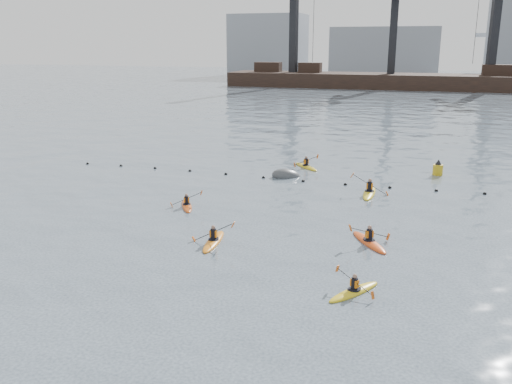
{
  "coord_description": "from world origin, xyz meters",
  "views": [
    {
      "loc": [
        9.3,
        -14.18,
        9.46
      ],
      "look_at": [
        1.81,
        8.9,
        2.8
      ],
      "focal_mm": 38.0,
      "sensor_mm": 36.0,
      "label": 1
    }
  ],
  "objects_px": {
    "mooring_buoy": "(287,177)",
    "kayaker_2": "(187,205)",
    "kayaker_4": "(369,241)",
    "kayaker_0": "(214,241)",
    "nav_buoy": "(438,170)",
    "kayaker_1": "(354,291)",
    "kayaker_3": "(369,192)",
    "kayaker_5": "(306,166)"
  },
  "relations": [
    {
      "from": "kayaker_0",
      "to": "kayaker_5",
      "type": "distance_m",
      "value": 17.83
    },
    {
      "from": "kayaker_0",
      "to": "nav_buoy",
      "type": "relative_size",
      "value": 2.4
    },
    {
      "from": "kayaker_1",
      "to": "kayaker_3",
      "type": "relative_size",
      "value": 0.74
    },
    {
      "from": "kayaker_5",
      "to": "kayaker_1",
      "type": "bearing_deg",
      "value": -114.71
    },
    {
      "from": "kayaker_3",
      "to": "mooring_buoy",
      "type": "bearing_deg",
      "value": 154.38
    },
    {
      "from": "kayaker_3",
      "to": "kayaker_5",
      "type": "relative_size",
      "value": 1.29
    },
    {
      "from": "kayaker_3",
      "to": "nav_buoy",
      "type": "bearing_deg",
      "value": 57.72
    },
    {
      "from": "kayaker_3",
      "to": "kayaker_1",
      "type": "bearing_deg",
      "value": -86.57
    },
    {
      "from": "kayaker_0",
      "to": "kayaker_3",
      "type": "xyz_separation_m",
      "value": [
        6.26,
        11.45,
        0.01
      ]
    },
    {
      "from": "kayaker_2",
      "to": "mooring_buoy",
      "type": "relative_size",
      "value": 1.19
    },
    {
      "from": "kayaker_0",
      "to": "kayaker_5",
      "type": "xyz_separation_m",
      "value": [
        0.59,
        17.82,
        0.0
      ]
    },
    {
      "from": "kayaker_2",
      "to": "mooring_buoy",
      "type": "height_order",
      "value": "kayaker_2"
    },
    {
      "from": "kayaker_2",
      "to": "kayaker_4",
      "type": "xyz_separation_m",
      "value": [
        11.16,
        -2.89,
        0.01
      ]
    },
    {
      "from": "kayaker_1",
      "to": "mooring_buoy",
      "type": "height_order",
      "value": "kayaker_1"
    },
    {
      "from": "kayaker_1",
      "to": "kayaker_2",
      "type": "distance_m",
      "value": 14.19
    },
    {
      "from": "kayaker_2",
      "to": "kayaker_3",
      "type": "xyz_separation_m",
      "value": [
        10.12,
        6.28,
        0.02
      ]
    },
    {
      "from": "kayaker_3",
      "to": "mooring_buoy",
      "type": "relative_size",
      "value": 1.59
    },
    {
      "from": "kayaker_1",
      "to": "kayaker_0",
      "type": "bearing_deg",
      "value": -172.93
    },
    {
      "from": "kayaker_4",
      "to": "mooring_buoy",
      "type": "bearing_deg",
      "value": -92.47
    },
    {
      "from": "kayaker_1",
      "to": "kayaker_5",
      "type": "height_order",
      "value": "kayaker_5"
    },
    {
      "from": "kayaker_3",
      "to": "mooring_buoy",
      "type": "distance_m",
      "value": 7.0
    },
    {
      "from": "mooring_buoy",
      "to": "kayaker_3",
      "type": "bearing_deg",
      "value": -24.75
    },
    {
      "from": "kayaker_1",
      "to": "mooring_buoy",
      "type": "xyz_separation_m",
      "value": [
        -7.48,
        17.86,
        -0.09
      ]
    },
    {
      "from": "kayaker_1",
      "to": "kayaker_2",
      "type": "height_order",
      "value": "kayaker_2"
    },
    {
      "from": "mooring_buoy",
      "to": "kayaker_2",
      "type": "bearing_deg",
      "value": -112.22
    },
    {
      "from": "nav_buoy",
      "to": "mooring_buoy",
      "type": "bearing_deg",
      "value": -159.34
    },
    {
      "from": "kayaker_2",
      "to": "kayaker_5",
      "type": "distance_m",
      "value": 13.41
    },
    {
      "from": "mooring_buoy",
      "to": "kayaker_1",
      "type": "bearing_deg",
      "value": -67.27
    },
    {
      "from": "kayaker_2",
      "to": "kayaker_4",
      "type": "relative_size",
      "value": 0.89
    },
    {
      "from": "kayaker_4",
      "to": "kayaker_5",
      "type": "xyz_separation_m",
      "value": [
        -6.71,
        15.54,
        -0.0
      ]
    },
    {
      "from": "kayaker_1",
      "to": "kayaker_5",
      "type": "bearing_deg",
      "value": 140.02
    },
    {
      "from": "kayaker_5",
      "to": "kayaker_4",
      "type": "bearing_deg",
      "value": -109.07
    },
    {
      "from": "kayaker_1",
      "to": "nav_buoy",
      "type": "bearing_deg",
      "value": 114.24
    },
    {
      "from": "kayaker_2",
      "to": "nav_buoy",
      "type": "distance_m",
      "value": 19.5
    },
    {
      "from": "kayaker_1",
      "to": "mooring_buoy",
      "type": "distance_m",
      "value": 19.37
    },
    {
      "from": "mooring_buoy",
      "to": "nav_buoy",
      "type": "xyz_separation_m",
      "value": [
        10.59,
        3.99,
        0.4
      ]
    },
    {
      "from": "kayaker_2",
      "to": "nav_buoy",
      "type": "xyz_separation_m",
      "value": [
        14.35,
        13.21,
        0.32
      ]
    },
    {
      "from": "kayaker_0",
      "to": "kayaker_4",
      "type": "xyz_separation_m",
      "value": [
        7.3,
        2.27,
        0.0
      ]
    },
    {
      "from": "kayaker_2",
      "to": "kayaker_4",
      "type": "distance_m",
      "value": 11.53
    },
    {
      "from": "kayaker_5",
      "to": "nav_buoy",
      "type": "bearing_deg",
      "value": -39.21
    },
    {
      "from": "nav_buoy",
      "to": "kayaker_4",
      "type": "bearing_deg",
      "value": -101.21
    },
    {
      "from": "kayaker_4",
      "to": "mooring_buoy",
      "type": "distance_m",
      "value": 14.19
    }
  ]
}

